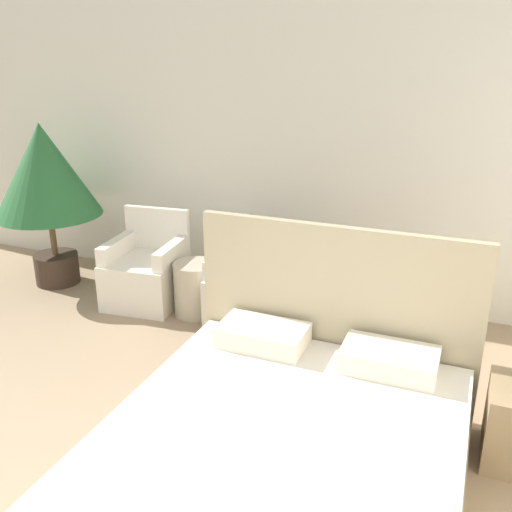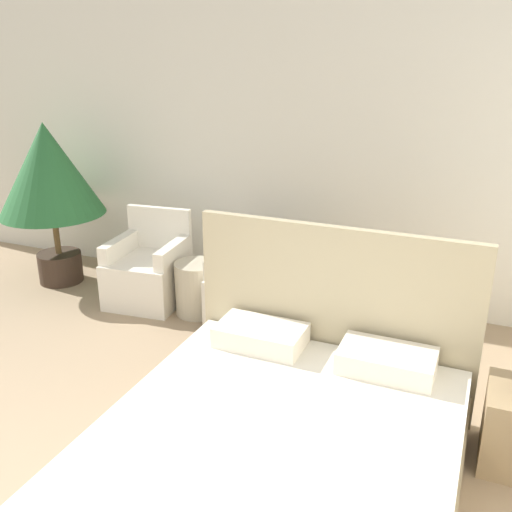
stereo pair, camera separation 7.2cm
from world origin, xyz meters
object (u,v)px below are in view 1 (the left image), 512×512
Objects in this scene: bed at (284,450)px; armchair_near_window_left at (147,274)px; armchair_near_window_right at (254,292)px; potted_palm at (45,176)px; side_table at (196,289)px.

armchair_near_window_left is at bearing 137.83° from bed.
armchair_near_window_left is at bearing -175.24° from armchair_near_window_right.
potted_palm is (-3.15, 1.90, 0.87)m from bed.
bed is at bearing -31.03° from potted_palm.
side_table is at bearing -3.84° from potted_palm.
potted_palm is (-1.12, 0.06, 0.84)m from armchair_near_window_left.
side_table is (-0.55, -0.06, -0.03)m from armchair_near_window_right.
armchair_near_window_right is at bearing -5.85° from armchair_near_window_left.
armchair_near_window_right is at bearing -1.47° from potted_palm.
bed is at bearing -58.47° from armchair_near_window_right.
bed is 2.32m from side_table.
potted_palm is (-2.22, 0.06, 0.84)m from armchair_near_window_right.
potted_palm is at bearing -176.71° from armchair_near_window_right.
bed is 1.34× the size of potted_palm.
potted_palm reaches higher than side_table.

